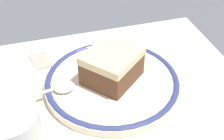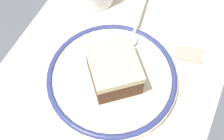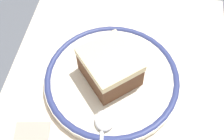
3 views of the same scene
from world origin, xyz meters
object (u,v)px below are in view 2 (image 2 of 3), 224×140
at_px(spoon, 133,30).
at_px(napkin, 189,14).
at_px(cake_slice, 114,70).
at_px(sugar_packet, 189,53).
at_px(plate, 112,78).

height_order(spoon, napkin, spoon).
height_order(cake_slice, napkin, cake_slice).
bearing_deg(cake_slice, sugar_packet, 136.84).
height_order(plate, sugar_packet, plate).
relative_size(plate, cake_slice, 1.97).
bearing_deg(sugar_packet, cake_slice, -43.16).
bearing_deg(spoon, cake_slice, 4.61).
relative_size(napkin, sugar_packet, 2.55).
bearing_deg(plate, sugar_packet, 135.42).
distance_m(spoon, sugar_packet, 0.11).
xyz_separation_m(napkin, sugar_packet, (0.09, 0.03, 0.00)).
relative_size(cake_slice, spoon, 0.74).
bearing_deg(napkin, plate, -21.60).
distance_m(plate, cake_slice, 0.03).
xyz_separation_m(cake_slice, spoon, (-0.10, -0.01, -0.02)).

